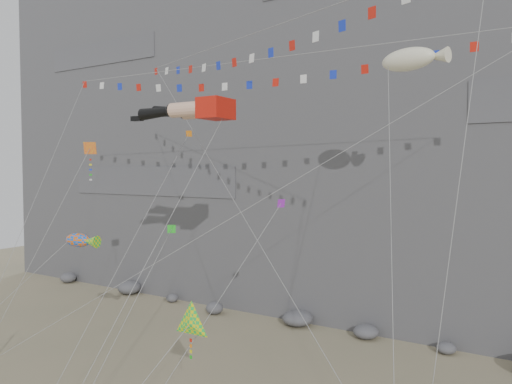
% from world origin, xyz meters
% --- Properties ---
extents(cliff, '(80.00, 28.00, 50.00)m').
position_xyz_m(cliff, '(0.00, 32.00, 25.00)').
color(cliff, slate).
rests_on(cliff, ground).
extents(talus_boulders, '(60.00, 3.00, 1.20)m').
position_xyz_m(talus_boulders, '(0.00, 17.00, 0.60)').
color(talus_boulders, slate).
rests_on(talus_boulders, ground).
extents(legs_kite, '(7.20, 14.45, 21.53)m').
position_xyz_m(legs_kite, '(-1.39, 4.69, 16.99)').
color(legs_kite, red).
rests_on(legs_kite, ground).
extents(flag_banner_upper, '(34.88, 14.03, 28.43)m').
position_xyz_m(flag_banner_upper, '(1.23, 9.18, 20.75)').
color(flag_banner_upper, red).
rests_on(flag_banner_upper, ground).
extents(flag_banner_lower, '(26.28, 11.68, 25.15)m').
position_xyz_m(flag_banner_lower, '(3.29, 5.70, 21.55)').
color(flag_banner_lower, red).
rests_on(flag_banner_lower, ground).
extents(harlequin_kite, '(5.22, 6.99, 16.42)m').
position_xyz_m(harlequin_kite, '(-8.85, 2.91, 14.65)').
color(harlequin_kite, red).
rests_on(harlequin_kite, ground).
extents(fish_windsock, '(8.00, 8.09, 12.69)m').
position_xyz_m(fish_windsock, '(-9.22, 2.11, 8.40)').
color(fish_windsock, orange).
rests_on(fish_windsock, ground).
extents(delta_kite, '(3.74, 5.59, 8.29)m').
position_xyz_m(delta_kite, '(3.91, -1.85, 5.87)').
color(delta_kite, yellow).
rests_on(delta_kite, ground).
extents(blimp_windsock, '(5.04, 12.01, 22.52)m').
position_xyz_m(blimp_windsock, '(11.07, 9.26, 19.59)').
color(blimp_windsock, '#F8F2CC').
rests_on(blimp_windsock, ground).
extents(small_kite_a, '(3.75, 16.74, 22.92)m').
position_xyz_m(small_kite_a, '(-5.20, 8.75, 15.44)').
color(small_kite_a, orange).
rests_on(small_kite_a, ground).
extents(small_kite_b, '(3.53, 10.65, 15.32)m').
position_xyz_m(small_kite_b, '(4.69, 5.43, 11.05)').
color(small_kite_b, purple).
rests_on(small_kite_b, ground).
extents(small_kite_c, '(1.67, 9.86, 13.41)m').
position_xyz_m(small_kite_c, '(-0.81, 2.03, 9.54)').
color(small_kite_c, green).
rests_on(small_kite_c, ground).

